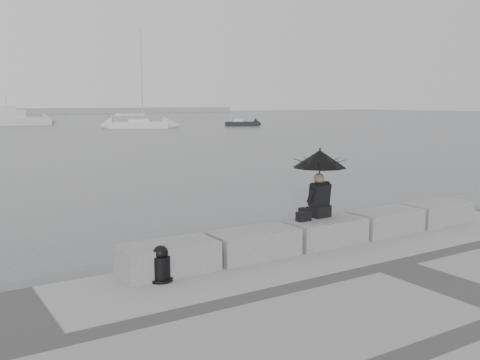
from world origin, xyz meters
TOP-DOWN VIEW (x-y plane):
  - ground at (0.00, 0.00)m, footprint 360.00×360.00m
  - stone_block_far_left at (-3.40, -0.45)m, footprint 1.60×0.80m
  - stone_block_left at (-1.70, -0.45)m, footprint 1.60×0.80m
  - stone_block_centre at (0.00, -0.45)m, footprint 1.60×0.80m
  - stone_block_right at (1.70, -0.45)m, footprint 1.60×0.80m
  - stone_block_far_right at (3.40, -0.45)m, footprint 1.60×0.80m
  - seated_person at (0.04, -0.20)m, footprint 1.08×1.08m
  - bag at (-0.47, -0.33)m, footprint 0.28×0.16m
  - mooring_bollard at (-3.68, -0.79)m, footprint 0.37×0.37m
  - sailboat_right at (18.92, 57.23)m, footprint 7.76×5.34m
  - motor_cruiser at (6.80, 74.71)m, footprint 10.08×3.50m
  - small_motorboat at (33.71, 55.66)m, footprint 4.95×3.11m

SIDE VIEW (x-z plane):
  - ground at x=0.00m, z-range 0.00..0.00m
  - small_motorboat at x=33.71m, z-range -0.23..0.87m
  - sailboat_right at x=18.92m, z-range -5.92..6.98m
  - mooring_bollard at x=-3.68m, z-range 0.45..1.03m
  - stone_block_far_left at x=-3.40m, z-range 0.50..1.00m
  - stone_block_left at x=-1.70m, z-range 0.50..1.00m
  - stone_block_centre at x=0.00m, z-range 0.50..1.00m
  - stone_block_right at x=1.70m, z-range 0.50..1.00m
  - stone_block_far_right at x=3.40m, z-range 0.50..1.00m
  - motor_cruiser at x=6.80m, z-range -1.36..3.14m
  - bag at x=-0.47m, z-range 1.00..1.18m
  - seated_person at x=0.04m, z-range 1.29..2.68m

